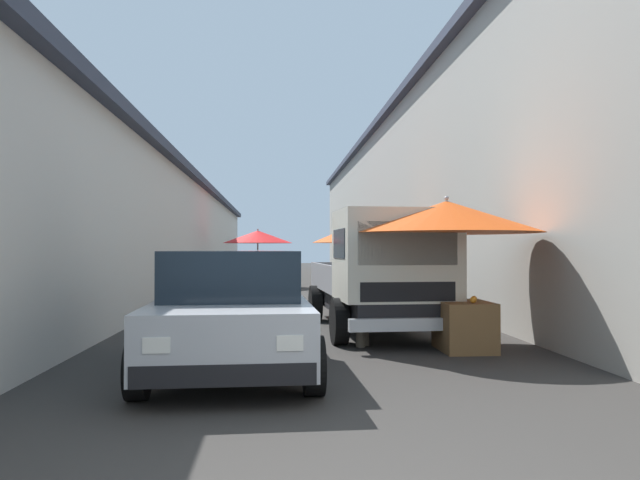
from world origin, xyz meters
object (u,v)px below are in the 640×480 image
object	(u,v)px
parked_scooter	(429,297)
hatchback_car	(233,309)
fruit_stall_mid_lane	(354,242)
delivery_truck	(384,275)
fruit_stall_near_left	(258,242)
vendor_by_crates	(362,288)
fruit_stall_far_right	(449,229)

from	to	relation	value
parked_scooter	hatchback_car	bearing A→B (deg)	144.00
fruit_stall_mid_lane	delivery_truck	bearing A→B (deg)	177.83
fruit_stall_near_left	parked_scooter	bearing A→B (deg)	-159.13
vendor_by_crates	hatchback_car	bearing A→B (deg)	131.72
fruit_stall_mid_lane	vendor_by_crates	xyz separation A→B (m)	(-6.33, 0.71, -0.78)
fruit_stall_near_left	fruit_stall_far_right	size ratio (longest dim) A/B	0.95
delivery_truck	parked_scooter	xyz separation A→B (m)	(2.70, -1.46, -0.59)
fruit_stall_near_left	vendor_by_crates	bearing A→B (deg)	-171.90
fruit_stall_far_right	delivery_truck	size ratio (longest dim) A/B	0.56
fruit_stall_mid_lane	hatchback_car	size ratio (longest dim) A/B	0.55
fruit_stall_far_right	hatchback_car	world-z (taller)	fruit_stall_far_right
fruit_stall_near_left	hatchback_car	xyz separation A→B (m)	(-15.56, -0.14, -1.00)
fruit_stall_far_right	hatchback_car	size ratio (longest dim) A/B	0.71
fruit_stall_near_left	delivery_truck	world-z (taller)	fruit_stall_near_left
fruit_stall_mid_lane	fruit_stall_near_left	distance (m)	8.05
fruit_stall_far_right	parked_scooter	xyz separation A→B (m)	(3.92, -0.72, -1.32)
fruit_stall_mid_lane	hatchback_car	world-z (taller)	fruit_stall_mid_lane
hatchback_car	delivery_truck	size ratio (longest dim) A/B	0.79
vendor_by_crates	delivery_truck	bearing A→B (deg)	-29.38
fruit_stall_far_right	hatchback_car	bearing A→B (deg)	113.06
fruit_stall_mid_lane	parked_scooter	bearing A→B (deg)	-155.43
delivery_truck	fruit_stall_near_left	bearing A→B (deg)	10.79
delivery_truck	vendor_by_crates	xyz separation A→B (m)	(-0.89, 0.50, -0.16)
delivery_truck	vendor_by_crates	bearing A→B (deg)	150.62
delivery_truck	parked_scooter	bearing A→B (deg)	-28.39
fruit_stall_far_right	delivery_truck	world-z (taller)	fruit_stall_far_right
fruit_stall_mid_lane	vendor_by_crates	distance (m)	6.41
fruit_stall_mid_lane	hatchback_car	distance (m)	8.41
fruit_stall_near_left	parked_scooter	distance (m)	11.13
delivery_truck	parked_scooter	size ratio (longest dim) A/B	2.96
fruit_stall_far_right	vendor_by_crates	size ratio (longest dim) A/B	1.82
delivery_truck	parked_scooter	world-z (taller)	delivery_truck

